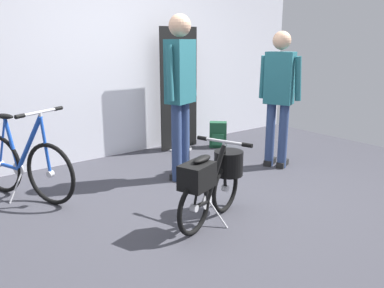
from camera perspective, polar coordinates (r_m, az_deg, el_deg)
name	(u,v)px	position (r m, az deg, el deg)	size (l,w,h in m)	color
ground_plane	(216,201)	(3.87, 3.45, -8.20)	(6.44, 6.44, 0.00)	#38383F
back_wall	(112,53)	(5.30, -11.49, 12.73)	(6.44, 0.10, 2.69)	silver
floor_banner_stand	(179,96)	(5.49, -1.89, 6.89)	(0.60, 0.36, 1.68)	#B7B7BC
folding_bike_foreground	(214,179)	(3.35, 3.14, -5.04)	(0.92, 0.54, 0.69)	black
display_bike_left	(24,165)	(4.16, -23.11, -2.74)	(0.67, 1.18, 0.90)	black
visitor_near_wall	(180,87)	(4.23, -1.67, 8.24)	(0.50, 0.35, 1.77)	navy
visitor_browsing	(279,92)	(4.79, 12.45, 7.33)	(0.36, 0.49, 1.61)	navy
backpack_on_floor	(218,135)	(5.72, 3.77, 1.34)	(0.28, 0.28, 0.37)	#19472D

